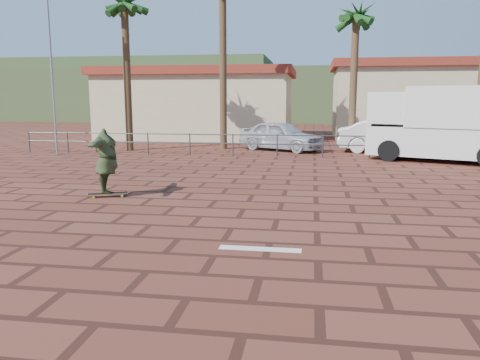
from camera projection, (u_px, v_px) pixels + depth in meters
The scene contains 15 objects.
ground at pixel (231, 228), 9.20m from camera, with size 120.00×120.00×0.00m, color brown.
paint_stripe at pixel (260, 249), 7.93m from camera, with size 1.40×0.22×0.01m, color white.
guardrail at pixel (277, 141), 20.78m from camera, with size 24.06×0.06×1.00m.
flagpole at pixel (53, 51), 20.61m from camera, with size 1.30×0.10×8.00m.
palm_far_left at pixel (124, 8), 22.32m from camera, with size 2.40×2.40×8.25m.
palm_center at pixel (356, 19), 22.70m from camera, with size 2.40×2.40×7.75m.
building_west at pixel (199, 103), 31.15m from camera, with size 12.60×7.60×4.50m.
building_east at pixel (412, 99), 30.95m from camera, with size 10.60×6.60×5.00m.
hill_front at pixel (300, 96), 57.40m from camera, with size 70.00×18.00×6.00m, color #384C28.
hill_back at pixel (146, 89), 66.37m from camera, with size 35.00×14.00×8.00m, color #384C28.
longboard at pixel (108, 194), 12.17m from camera, with size 1.04×0.60×0.10m.
skateboarder at pixel (106, 161), 12.02m from camera, with size 2.07×0.56×1.68m, color #2F3A1F.
campervan at pixel (447, 122), 19.02m from camera, with size 6.34×4.47×3.04m.
car_silver at pixel (281, 136), 23.31m from camera, with size 1.75×4.35×1.48m, color #B7B8BE.
car_white at pixel (390, 136), 22.29m from camera, with size 1.68×4.83×1.59m, color silver.
Camera 1 is at (1.52, -8.78, 2.50)m, focal length 35.00 mm.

